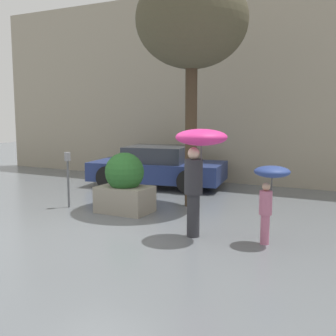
% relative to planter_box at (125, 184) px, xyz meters
% --- Properties ---
extents(ground_plane, '(40.00, 40.00, 0.00)m').
position_rel_planter_box_xyz_m(ground_plane, '(0.55, -1.54, -0.62)').
color(ground_plane, slate).
extents(building_facade, '(18.00, 0.30, 6.00)m').
position_rel_planter_box_xyz_m(building_facade, '(0.55, 4.96, 2.38)').
color(building_facade, '#9E937F').
rests_on(building_facade, ground).
extents(planter_box, '(1.16, 0.86, 1.34)m').
position_rel_planter_box_xyz_m(planter_box, '(0.00, 0.00, 0.00)').
color(planter_box, gray).
rests_on(planter_box, ground).
extents(person_adult, '(0.90, 0.90, 1.93)m').
position_rel_planter_box_xyz_m(person_adult, '(2.20, -1.01, 0.86)').
color(person_adult, '#2D2D33').
rests_on(person_adult, ground).
extents(person_child, '(0.60, 0.60, 1.33)m').
position_rel_planter_box_xyz_m(person_child, '(3.41, -0.81, 0.40)').
color(person_child, '#B76684').
rests_on(person_child, ground).
extents(parked_car_near, '(4.17, 2.56, 1.20)m').
position_rel_planter_box_xyz_m(parked_car_near, '(-0.95, 3.26, -0.06)').
color(parked_car_near, navy).
rests_on(parked_car_near, ground).
extents(street_tree, '(2.54, 2.54, 5.35)m').
position_rel_planter_box_xyz_m(street_tree, '(1.04, 1.25, 3.60)').
color(street_tree, '#423323').
rests_on(street_tree, ground).
extents(parking_meter, '(0.14, 0.14, 1.30)m').
position_rel_planter_box_xyz_m(parking_meter, '(-1.43, -0.20, 0.31)').
color(parking_meter, '#595B60').
rests_on(parking_meter, ground).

